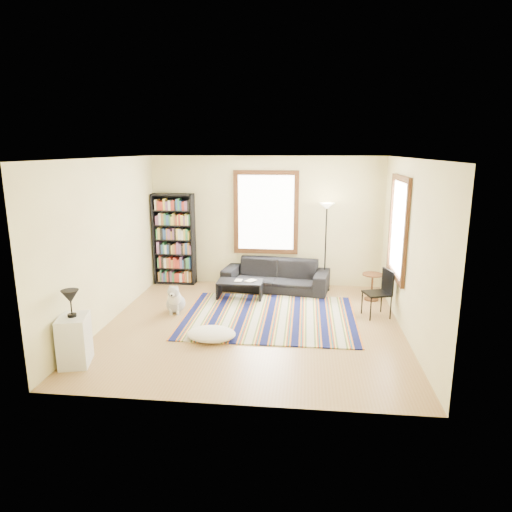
# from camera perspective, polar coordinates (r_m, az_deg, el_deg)

# --- Properties ---
(floor) EXTENTS (5.00, 5.00, 0.10)m
(floor) POSITION_cam_1_polar(r_m,az_deg,el_deg) (7.91, -0.40, -8.97)
(floor) COLOR #9E7948
(floor) RESTS_ON ground
(ceiling) EXTENTS (5.00, 5.00, 0.10)m
(ceiling) POSITION_cam_1_polar(r_m,az_deg,el_deg) (7.32, -0.44, 12.53)
(ceiling) COLOR white
(ceiling) RESTS_ON floor
(wall_back) EXTENTS (5.00, 0.10, 2.80)m
(wall_back) POSITION_cam_1_polar(r_m,az_deg,el_deg) (9.98, 1.28, 4.37)
(wall_back) COLOR #EEE7A1
(wall_back) RESTS_ON floor
(wall_front) EXTENTS (5.00, 0.10, 2.80)m
(wall_front) POSITION_cam_1_polar(r_m,az_deg,el_deg) (5.04, -3.78, -4.61)
(wall_front) COLOR #EEE7A1
(wall_front) RESTS_ON floor
(wall_left) EXTENTS (0.10, 5.00, 2.80)m
(wall_left) POSITION_cam_1_polar(r_m,az_deg,el_deg) (8.17, -18.48, 1.69)
(wall_left) COLOR #EEE7A1
(wall_left) RESTS_ON floor
(wall_right) EXTENTS (0.10, 5.00, 2.80)m
(wall_right) POSITION_cam_1_polar(r_m,az_deg,el_deg) (7.63, 18.99, 0.86)
(wall_right) COLOR #EEE7A1
(wall_right) RESTS_ON floor
(window_back) EXTENTS (1.20, 0.06, 1.60)m
(window_back) POSITION_cam_1_polar(r_m,az_deg,el_deg) (9.87, 1.25, 5.45)
(window_back) COLOR white
(window_back) RESTS_ON wall_back
(window_right) EXTENTS (0.06, 1.20, 1.60)m
(window_right) POSITION_cam_1_polar(r_m,az_deg,el_deg) (8.34, 17.38, 3.39)
(window_right) COLOR white
(window_right) RESTS_ON wall_right
(rug) EXTENTS (3.05, 2.44, 0.02)m
(rug) POSITION_cam_1_polar(r_m,az_deg,el_deg) (8.24, 1.71, -7.60)
(rug) COLOR #0D1142
(rug) RESTS_ON floor
(sofa) EXTENTS (2.32, 1.19, 0.65)m
(sofa) POSITION_cam_1_polar(r_m,az_deg,el_deg) (9.70, 2.49, -2.41)
(sofa) COLOR black
(sofa) RESTS_ON floor
(bookshelf) EXTENTS (0.90, 0.30, 2.00)m
(bookshelf) POSITION_cam_1_polar(r_m,az_deg,el_deg) (10.20, -10.19, 2.07)
(bookshelf) COLOR black
(bookshelf) RESTS_ON floor
(coffee_table) EXTENTS (0.96, 0.61, 0.36)m
(coffee_table) POSITION_cam_1_polar(r_m,az_deg,el_deg) (9.21, -2.01, -4.20)
(coffee_table) COLOR black
(coffee_table) RESTS_ON floor
(book_a) EXTENTS (0.16, 0.20, 0.02)m
(book_a) POSITION_cam_1_polar(r_m,az_deg,el_deg) (9.17, -2.64, -3.05)
(book_a) COLOR beige
(book_a) RESTS_ON coffee_table
(book_b) EXTENTS (0.26, 0.27, 0.02)m
(book_b) POSITION_cam_1_polar(r_m,az_deg,el_deg) (9.18, -1.05, -3.02)
(book_b) COLOR beige
(book_b) RESTS_ON coffee_table
(floor_cushion) EXTENTS (0.95, 0.85, 0.19)m
(floor_cushion) POSITION_cam_1_polar(r_m,az_deg,el_deg) (7.32, -5.61, -9.67)
(floor_cushion) COLOR silver
(floor_cushion) RESTS_ON floor
(floor_lamp) EXTENTS (0.35, 0.35, 1.86)m
(floor_lamp) POSITION_cam_1_polar(r_m,az_deg,el_deg) (9.64, 8.67, 1.07)
(floor_lamp) COLOR black
(floor_lamp) RESTS_ON floor
(side_table) EXTENTS (0.45, 0.45, 0.54)m
(side_table) POSITION_cam_1_polar(r_m,az_deg,el_deg) (9.36, 14.30, -3.76)
(side_table) COLOR #4D2B13
(side_table) RESTS_ON floor
(folding_chair) EXTENTS (0.52, 0.51, 0.86)m
(folding_chair) POSITION_cam_1_polar(r_m,az_deg,el_deg) (8.42, 14.87, -4.55)
(folding_chair) COLOR black
(folding_chair) RESTS_ON floor
(white_cabinet) EXTENTS (0.49, 0.58, 0.70)m
(white_cabinet) POSITION_cam_1_polar(r_m,az_deg,el_deg) (6.91, -21.74, -9.76)
(white_cabinet) COLOR silver
(white_cabinet) RESTS_ON floor
(table_lamp) EXTENTS (0.32, 0.32, 0.38)m
(table_lamp) POSITION_cam_1_polar(r_m,az_deg,el_deg) (6.73, -22.14, -5.52)
(table_lamp) COLOR black
(table_lamp) RESTS_ON white_cabinet
(dog) EXTENTS (0.44, 0.58, 0.54)m
(dog) POSITION_cam_1_polar(r_m,az_deg,el_deg) (8.54, -10.02, -5.17)
(dog) COLOR #BDBDBD
(dog) RESTS_ON floor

